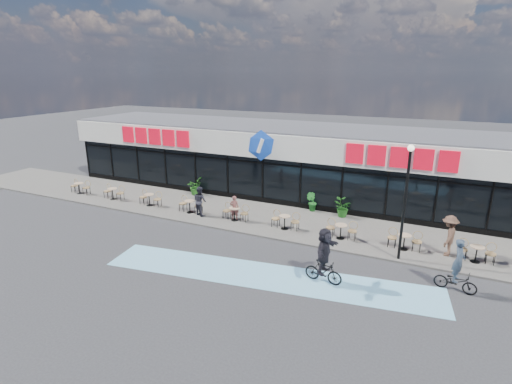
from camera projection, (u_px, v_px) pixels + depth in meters
ground at (204, 245)px, 19.47m from camera, size 120.00×120.00×0.00m
sidewalk at (245, 215)px, 23.35m from camera, size 44.00×5.00×0.10m
bike_lane at (267, 276)px, 16.55m from camera, size 14.17×4.13×0.01m
building at (280, 159)px, 27.38m from camera, size 30.60×6.57×4.75m
lamp_post at (406, 193)px, 16.98m from camera, size 0.28×0.28×5.15m
bistro_set_0 at (80, 187)px, 27.20m from camera, size 1.54×0.62×0.90m
bistro_set_1 at (114, 192)px, 25.99m from camera, size 1.54×0.62×0.90m
bistro_set_2 at (150, 198)px, 24.78m from camera, size 1.54×0.62×0.90m
bistro_set_3 at (191, 205)px, 23.56m from camera, size 1.54×0.62×0.90m
bistro_set_4 at (235, 212)px, 22.35m from camera, size 1.54×0.62×0.90m
bistro_set_5 at (285, 220)px, 21.14m from camera, size 1.54×0.62×0.90m
bistro_set_6 at (341, 229)px, 19.93m from camera, size 1.54×0.62×0.90m
bistro_set_7 at (404, 240)px, 18.72m from camera, size 1.54×0.62×0.90m
bistro_set_8 at (476, 251)px, 17.50m from camera, size 1.54×0.62×0.90m
potted_plant_left at (195, 186)px, 26.88m from camera, size 1.21×1.30×1.17m
potted_plant_mid at (312, 202)px, 23.78m from camera, size 0.67×0.56×1.10m
potted_plant_right at (342, 208)px, 22.80m from camera, size 0.96×0.84×1.07m
patron_left at (234, 208)px, 22.29m from camera, size 0.58×0.45×1.41m
patron_right at (200, 201)px, 22.99m from camera, size 1.01×0.91×1.71m
pedestrian_a at (449, 236)px, 17.94m from camera, size 0.89×1.32×1.89m
cyclist_a at (324, 256)px, 15.74m from camera, size 1.60×1.78×2.32m
cyclist_b at (457, 273)px, 15.23m from camera, size 1.62×0.79×2.15m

